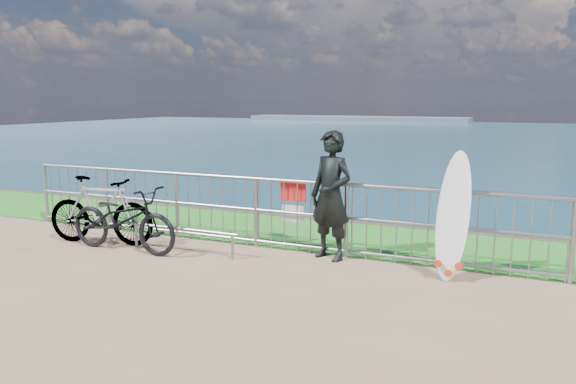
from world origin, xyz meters
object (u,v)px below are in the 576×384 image
at_px(surfer, 331,196).
at_px(bicycle_near, 123,219).
at_px(bicycle_far, 100,210).
at_px(surfboard, 453,221).

height_order(surfer, bicycle_near, surfer).
bearing_deg(bicycle_far, bicycle_near, -117.93).
bearing_deg(surfer, bicycle_far, -149.70).
height_order(bicycle_near, bicycle_far, bicycle_far).
relative_size(surfboard, bicycle_far, 0.91).
distance_m(surfboard, bicycle_far, 5.48).
distance_m(surfer, surfboard, 1.78).
height_order(surfer, surfboard, surfer).
distance_m(surfboard, bicycle_near, 4.87).
bearing_deg(bicycle_far, surfboard, -95.32).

